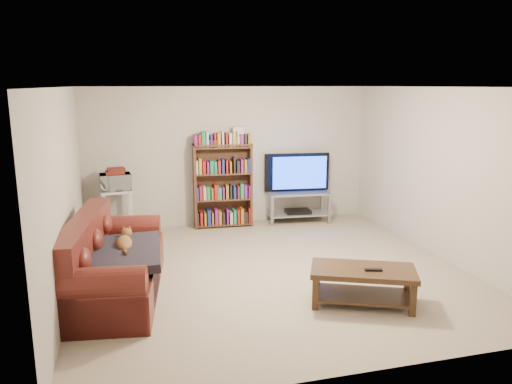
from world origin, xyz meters
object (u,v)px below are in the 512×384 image
object	(u,v)px
sofa	(109,268)
coffee_table	(363,279)
bookshelf	(223,184)
tv_stand	(298,202)

from	to	relation	value
sofa	coffee_table	bearing A→B (deg)	-12.02
coffee_table	bookshelf	size ratio (longest dim) A/B	0.89
coffee_table	sofa	bearing A→B (deg)	-176.03
sofa	coffee_table	distance (m)	2.94
bookshelf	coffee_table	bearing A→B (deg)	-72.12
sofa	bookshelf	bearing A→B (deg)	61.49
coffee_table	tv_stand	world-z (taller)	tv_stand
sofa	tv_stand	bearing A→B (deg)	45.28
coffee_table	tv_stand	size ratio (longest dim) A/B	1.13
tv_stand	bookshelf	world-z (taller)	bookshelf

